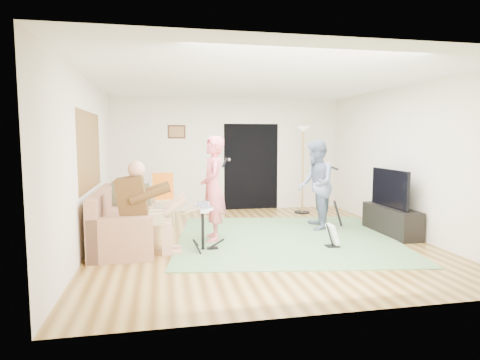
{
  "coord_description": "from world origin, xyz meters",
  "views": [
    {
      "loc": [
        -1.61,
        -6.6,
        1.76
      ],
      "look_at": [
        -0.26,
        0.3,
        1.02
      ],
      "focal_mm": 30.0,
      "sensor_mm": 36.0,
      "label": 1
    }
  ],
  "objects_px": {
    "dining_chair": "(164,206)",
    "tv_cabinet": "(391,220)",
    "drum_kit": "(203,230)",
    "guitarist": "(316,185)",
    "singer": "(213,189)",
    "sofa": "(121,226)",
    "television": "(390,188)",
    "guitar_spare": "(333,234)",
    "torchiere_lamp": "(303,154)"
  },
  "relations": [
    {
      "from": "dining_chair",
      "to": "tv_cabinet",
      "type": "xyz_separation_m",
      "value": [
        4.09,
        -1.67,
        -0.12
      ]
    },
    {
      "from": "drum_kit",
      "to": "guitarist",
      "type": "xyz_separation_m",
      "value": [
        2.29,
        1.09,
        0.54
      ]
    },
    {
      "from": "singer",
      "to": "sofa",
      "type": "bearing_deg",
      "value": -89.26
    },
    {
      "from": "guitarist",
      "to": "drum_kit",
      "type": "bearing_deg",
      "value": -50.46
    },
    {
      "from": "singer",
      "to": "guitarist",
      "type": "relative_size",
      "value": 1.04
    },
    {
      "from": "television",
      "to": "guitar_spare",
      "type": "bearing_deg",
      "value": -154.76
    },
    {
      "from": "drum_kit",
      "to": "television",
      "type": "height_order",
      "value": "television"
    },
    {
      "from": "sofa",
      "to": "dining_chair",
      "type": "xyz_separation_m",
      "value": [
        0.71,
        1.44,
        0.07
      ]
    },
    {
      "from": "guitar_spare",
      "to": "guitarist",
      "type": "bearing_deg",
      "value": 80.45
    },
    {
      "from": "singer",
      "to": "tv_cabinet",
      "type": "relative_size",
      "value": 1.28
    },
    {
      "from": "tv_cabinet",
      "to": "dining_chair",
      "type": "bearing_deg",
      "value": 157.8
    },
    {
      "from": "television",
      "to": "sofa",
      "type": "bearing_deg",
      "value": 177.24
    },
    {
      "from": "singer",
      "to": "guitarist",
      "type": "height_order",
      "value": "singer"
    },
    {
      "from": "guitar_spare",
      "to": "tv_cabinet",
      "type": "bearing_deg",
      "value": 24.46
    },
    {
      "from": "sofa",
      "to": "tv_cabinet",
      "type": "height_order",
      "value": "sofa"
    },
    {
      "from": "torchiere_lamp",
      "to": "singer",
      "type": "bearing_deg",
      "value": -138.34
    },
    {
      "from": "sofa",
      "to": "torchiere_lamp",
      "type": "relative_size",
      "value": 1.1
    },
    {
      "from": "dining_chair",
      "to": "guitar_spare",
      "type": "bearing_deg",
      "value": -43.31
    },
    {
      "from": "singer",
      "to": "guitarist",
      "type": "distance_m",
      "value": 2.1
    },
    {
      "from": "drum_kit",
      "to": "guitar_spare",
      "type": "relative_size",
      "value": 0.97
    },
    {
      "from": "guitarist",
      "to": "torchiere_lamp",
      "type": "relative_size",
      "value": 0.85
    },
    {
      "from": "singer",
      "to": "television",
      "type": "height_order",
      "value": "singer"
    },
    {
      "from": "sofa",
      "to": "guitar_spare",
      "type": "xyz_separation_m",
      "value": [
        3.37,
        -0.88,
        -0.08
      ]
    },
    {
      "from": "drum_kit",
      "to": "torchiere_lamp",
      "type": "xyz_separation_m",
      "value": [
        2.62,
        2.72,
        1.06
      ]
    },
    {
      "from": "singer",
      "to": "torchiere_lamp",
      "type": "relative_size",
      "value": 0.88
    },
    {
      "from": "drum_kit",
      "to": "tv_cabinet",
      "type": "xyz_separation_m",
      "value": [
        3.5,
        0.42,
        -0.07
      ]
    },
    {
      "from": "singer",
      "to": "television",
      "type": "xyz_separation_m",
      "value": [
        3.21,
        -0.19,
        -0.04
      ]
    },
    {
      "from": "singer",
      "to": "dining_chair",
      "type": "bearing_deg",
      "value": -148.41
    },
    {
      "from": "torchiere_lamp",
      "to": "tv_cabinet",
      "type": "bearing_deg",
      "value": -68.98
    },
    {
      "from": "sofa",
      "to": "guitarist",
      "type": "distance_m",
      "value": 3.66
    },
    {
      "from": "guitar_spare",
      "to": "torchiere_lamp",
      "type": "xyz_separation_m",
      "value": [
        0.55,
        2.95,
        1.17
      ]
    },
    {
      "from": "singer",
      "to": "guitar_spare",
      "type": "xyz_separation_m",
      "value": [
        1.83,
        -0.84,
        -0.68
      ]
    },
    {
      "from": "drum_kit",
      "to": "guitarist",
      "type": "bearing_deg",
      "value": 25.39
    },
    {
      "from": "guitar_spare",
      "to": "dining_chair",
      "type": "height_order",
      "value": "dining_chair"
    },
    {
      "from": "drum_kit",
      "to": "singer",
      "type": "relative_size",
      "value": 0.42
    },
    {
      "from": "tv_cabinet",
      "to": "television",
      "type": "distance_m",
      "value": 0.6
    },
    {
      "from": "torchiere_lamp",
      "to": "guitar_spare",
      "type": "bearing_deg",
      "value": -100.53
    },
    {
      "from": "sofa",
      "to": "television",
      "type": "xyz_separation_m",
      "value": [
        4.75,
        -0.23,
        0.55
      ]
    },
    {
      "from": "dining_chair",
      "to": "television",
      "type": "relative_size",
      "value": 0.93
    },
    {
      "from": "torchiere_lamp",
      "to": "tv_cabinet",
      "type": "xyz_separation_m",
      "value": [
        0.88,
        -2.3,
        -1.14
      ]
    },
    {
      "from": "singer",
      "to": "television",
      "type": "distance_m",
      "value": 3.21
    },
    {
      "from": "drum_kit",
      "to": "singer",
      "type": "xyz_separation_m",
      "value": [
        0.24,
        0.61,
        0.57
      ]
    },
    {
      "from": "singer",
      "to": "drum_kit",
      "type": "bearing_deg",
      "value": -19.4
    },
    {
      "from": "guitarist",
      "to": "television",
      "type": "distance_m",
      "value": 1.34
    },
    {
      "from": "torchiere_lamp",
      "to": "television",
      "type": "xyz_separation_m",
      "value": [
        0.83,
        -2.3,
        -0.54
      ]
    },
    {
      "from": "tv_cabinet",
      "to": "guitarist",
      "type": "bearing_deg",
      "value": 151.17
    },
    {
      "from": "drum_kit",
      "to": "torchiere_lamp",
      "type": "bearing_deg",
      "value": 46.09
    },
    {
      "from": "dining_chair",
      "to": "drum_kit",
      "type": "bearing_deg",
      "value": -76.47
    },
    {
      "from": "torchiere_lamp",
      "to": "guitarist",
      "type": "bearing_deg",
      "value": -101.33
    },
    {
      "from": "guitarist",
      "to": "tv_cabinet",
      "type": "distance_m",
      "value": 1.51
    }
  ]
}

